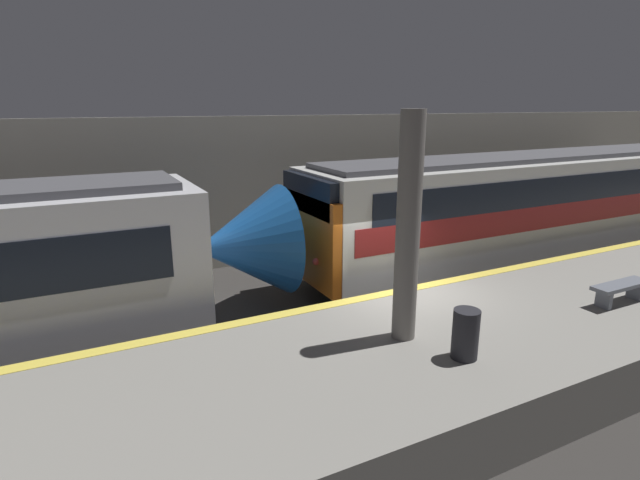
{
  "coord_description": "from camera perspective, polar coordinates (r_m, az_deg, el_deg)",
  "views": [
    {
      "loc": [
        -6.54,
        -8.75,
        5.18
      ],
      "look_at": [
        -1.58,
        0.98,
        2.18
      ],
      "focal_mm": 28.0,
      "sensor_mm": 36.0,
      "label": 1
    }
  ],
  "objects": [
    {
      "name": "platform_bench",
      "position": [
        12.3,
        31.15,
        -4.75
      ],
      "size": [
        1.5,
        0.4,
        0.45
      ],
      "color": "slate",
      "rests_on": "platform"
    },
    {
      "name": "platform",
      "position": [
        10.31,
        16.64,
        -12.09
      ],
      "size": [
        40.0,
        4.54,
        1.09
      ],
      "color": "gray",
      "rests_on": "ground"
    },
    {
      "name": "trash_bin",
      "position": [
        8.7,
        16.29,
        -10.29
      ],
      "size": [
        0.44,
        0.44,
        0.85
      ],
      "color": "#232328",
      "rests_on": "platform"
    },
    {
      "name": "station_rear_barrier",
      "position": [
        16.86,
        -3.81,
        5.84
      ],
      "size": [
        50.0,
        0.15,
        4.8
      ],
      "color": "#B2AD9E",
      "rests_on": "ground"
    },
    {
      "name": "support_pillar_near",
      "position": [
        8.69,
        10.03,
        1.19
      ],
      "size": [
        0.42,
        0.42,
        4.02
      ],
      "color": "slate",
      "rests_on": "platform"
    },
    {
      "name": "train_boxy",
      "position": [
        17.63,
        22.32,
        3.34
      ],
      "size": [
        15.96,
        3.11,
        3.62
      ],
      "color": "black",
      "rests_on": "ground"
    },
    {
      "name": "ground_plane",
      "position": [
        12.09,
        8.98,
        -10.22
      ],
      "size": [
        120.0,
        120.0,
        0.0
      ],
      "primitive_type": "plane",
      "color": "#33302D"
    }
  ]
}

